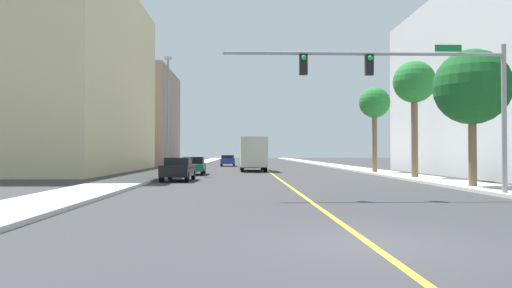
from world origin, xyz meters
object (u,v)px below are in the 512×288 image
street_lamp (168,109)px  palm_near (472,88)px  car_black (178,169)px  traffic_signal_mast (414,81)px  car_green (193,165)px  car_red (249,161)px  palm_mid (414,84)px  delivery_truck (253,153)px  palm_far (375,104)px  car_blue (228,160)px

street_lamp → palm_near: (17.06, -14.31, -0.21)m
car_black → traffic_signal_mast: bearing=137.2°
car_green → car_black: car_black is taller
car_red → palm_mid: bearing=-65.0°
car_black → delivery_truck: delivery_truck is taller
traffic_signal_mast → delivery_truck: (-5.94, 25.54, -3.00)m
palm_far → car_blue: 25.31m
car_green → palm_far: bearing=-176.7°
palm_near → car_blue: size_ratio=1.62×
palm_near → street_lamp: bearing=140.0°
car_blue → car_black: size_ratio=1.02×
car_black → car_blue: bearing=-92.8°
car_blue → palm_far: bearing=-59.7°
car_blue → car_green: car_green is taller
car_black → delivery_truck: size_ratio=0.55×
traffic_signal_mast → palm_mid: (4.49, 11.94, 1.64)m
palm_near → car_black: (-15.23, 6.89, -4.20)m
traffic_signal_mast → palm_far: palm_far is taller
car_green → car_red: bearing=-107.2°
palm_mid → car_blue: 32.68m
traffic_signal_mast → car_blue: bearing=102.1°
palm_mid → car_red: bearing=114.2°
palm_near → car_red: (-10.46, 32.02, -4.21)m
palm_near → palm_mid: bearing=88.4°
car_black → street_lamp: bearing=-74.9°
street_lamp → palm_far: size_ratio=1.28×
palm_mid → car_green: palm_mid is taller
car_blue → car_green: (-2.07, -22.44, -0.00)m
delivery_truck → palm_far: bearing=-29.0°
traffic_signal_mast → car_black: 15.76m
palm_mid → delivery_truck: palm_mid is taller
palm_near → car_blue: 39.98m
car_blue → delivery_truck: (2.88, -15.72, 0.94)m
palm_mid → delivery_truck: 17.75m
palm_near → traffic_signal_mast: bearing=-138.9°
street_lamp → car_green: (1.92, 0.80, -4.42)m
palm_mid → delivery_truck: size_ratio=1.06×
palm_mid → car_blue: (-13.30, 29.33, -5.58)m
palm_near → palm_mid: palm_mid is taller
palm_far → car_green: 15.96m
car_blue → car_black: (-2.16, -30.66, 0.01)m
traffic_signal_mast → car_black: bearing=136.0°
palm_mid → car_red: palm_mid is taller
palm_far → delivery_truck: palm_far is taller
palm_far → car_red: 19.41m
car_blue → car_red: (2.61, -5.53, 0.00)m
palm_near → car_blue: bearing=109.2°
traffic_signal_mast → street_lamp: size_ratio=1.26×
palm_near → palm_mid: size_ratio=0.86×
palm_mid → car_green: bearing=155.9°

